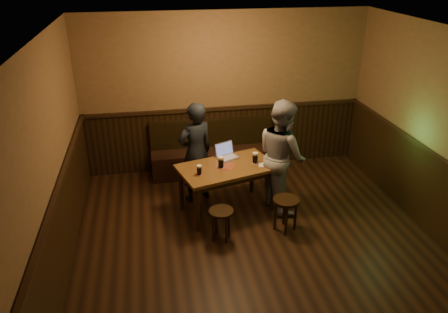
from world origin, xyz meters
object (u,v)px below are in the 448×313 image
pint_mid (221,162)px  pint_right (255,158)px  stool_right (286,205)px  pint_left (199,170)px  person_suit (196,153)px  laptop (226,154)px  pub_table (227,172)px  person_grey (282,155)px  stool_left (221,216)px  bench (213,156)px

pint_mid → pint_right: 0.54m
stool_right → pint_mid: bearing=141.6°
pint_left → person_suit: size_ratio=0.09×
stool_right → laptop: 1.27m
person_suit → pub_table: bearing=110.6°
pint_left → person_grey: person_grey is taller
stool_right → pint_right: 0.88m
stool_right → laptop: bearing=124.2°
stool_left → pub_table: bearing=73.6°
stool_left → pint_right: (0.65, 0.76, 0.47)m
pub_table → person_grey: size_ratio=0.91×
pint_right → pub_table: bearing=-176.0°
stool_right → person_suit: size_ratio=0.31×
pub_table → laptop: (0.05, 0.31, 0.16)m
stool_right → laptop: (-0.67, 0.99, 0.41)m
stool_left → person_suit: (-0.20, 1.16, 0.45)m
bench → pint_right: bench is taller
bench → person_grey: person_grey is taller
stool_right → person_suit: person_suit is taller
person_suit → bench: bearing=-138.0°
person_grey → stool_right: bearing=157.7°
pint_mid → pub_table: bearing=16.6°
pub_table → pint_mid: pint_mid is taller
pint_left → laptop: 0.70m
bench → pint_right: (0.44, -1.29, 0.53)m
pub_table → person_suit: bearing=117.8°
pint_mid → pint_right: size_ratio=1.00×
stool_left → pint_right: 1.11m
laptop → pint_right: bearing=-58.4°
pub_table → pint_left: (-0.44, -0.19, 0.17)m
pint_mid → person_suit: (-0.32, 0.47, -0.03)m
bench → stool_right: 2.13m
pint_right → person_suit: bearing=154.5°
pint_right → laptop: laptop is taller
pub_table → stool_right: pub_table is taller
bench → laptop: (0.05, -1.01, 0.50)m
pint_right → person_grey: bearing=-5.5°
pub_table → stool_left: size_ratio=3.42×
person_grey → pint_mid: bearing=78.9°
stool_right → pint_left: size_ratio=3.43×
pint_right → person_grey: size_ratio=0.10×
bench → stool_left: 2.06m
pint_left → laptop: (0.49, 0.51, -0.02)m
pint_mid → bench: bearing=86.0°
stool_right → person_grey: bearing=80.2°
stool_left → person_grey: person_grey is taller
pint_right → person_suit: size_ratio=0.11×
pub_table → stool_right: 1.02m
pint_right → laptop: 0.48m
bench → pub_table: size_ratio=1.40×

